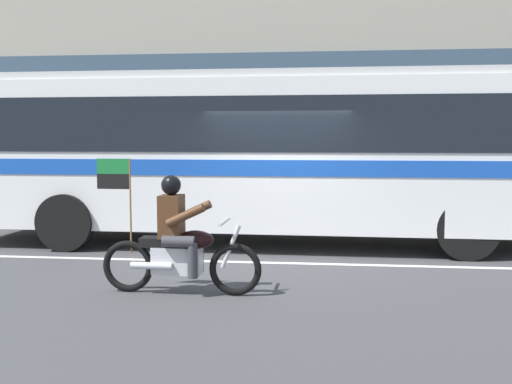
% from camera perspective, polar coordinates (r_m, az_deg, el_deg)
% --- Properties ---
extents(ground_plane, '(60.00, 60.00, 0.00)m').
position_cam_1_polar(ground_plane, '(10.46, 2.01, -6.10)').
color(ground_plane, '#3D3D3F').
extents(sidewalk_curb, '(28.00, 3.80, 0.15)m').
position_cam_1_polar(sidewalk_curb, '(15.47, 3.50, -2.12)').
color(sidewalk_curb, gray).
rests_on(sidewalk_curb, ground_plane).
extents(lane_center_stripe, '(26.60, 0.14, 0.01)m').
position_cam_1_polar(lane_center_stripe, '(9.87, 1.73, -6.75)').
color(lane_center_stripe, silver).
rests_on(lane_center_stripe, ground_plane).
extents(office_building_facade, '(28.00, 0.89, 10.73)m').
position_cam_1_polar(office_building_facade, '(17.93, 4.00, 15.90)').
color(office_building_facade, gray).
rests_on(office_building_facade, ground_plane).
extents(transit_bus, '(12.05, 2.78, 3.22)m').
position_cam_1_polar(transit_bus, '(11.45, 1.93, 4.39)').
color(transit_bus, white).
rests_on(transit_bus, ground_plane).
extents(motorcycle_with_rider, '(2.20, 0.64, 1.78)m').
position_cam_1_polar(motorcycle_with_rider, '(7.92, -7.37, -4.90)').
color(motorcycle_with_rider, black).
rests_on(motorcycle_with_rider, ground_plane).
extents(fire_hydrant, '(0.22, 0.30, 0.75)m').
position_cam_1_polar(fire_hydrant, '(14.55, 8.03, -0.87)').
color(fire_hydrant, gold).
rests_on(fire_hydrant, sidewalk_curb).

